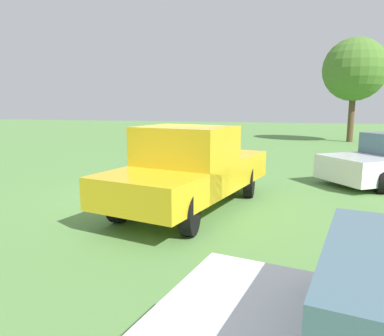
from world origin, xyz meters
name	(u,v)px	position (x,y,z in m)	size (l,w,h in m)	color
ground_plane	(169,195)	(0.00, 0.00, 0.00)	(80.00, 80.00, 0.00)	#5B8C47
pickup_truck	(189,167)	(-1.11, -0.85, 0.95)	(5.10, 2.94, 1.82)	black
tree_far_center	(355,70)	(15.76, -6.59, 4.34)	(3.75, 3.75, 6.24)	brown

